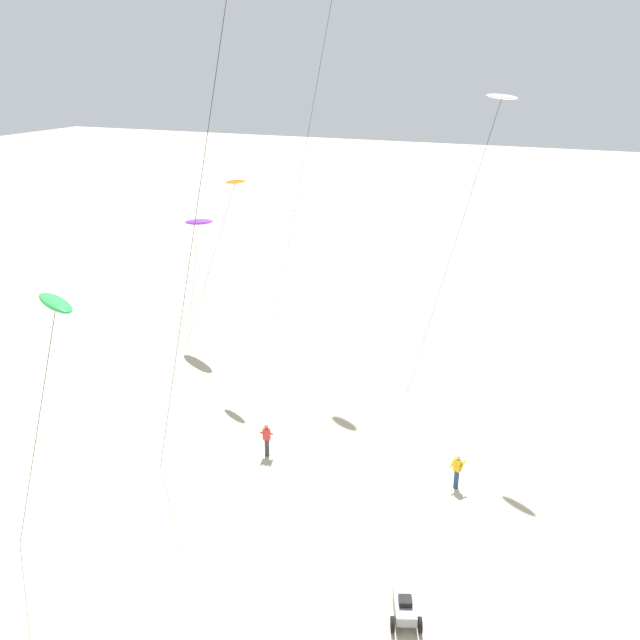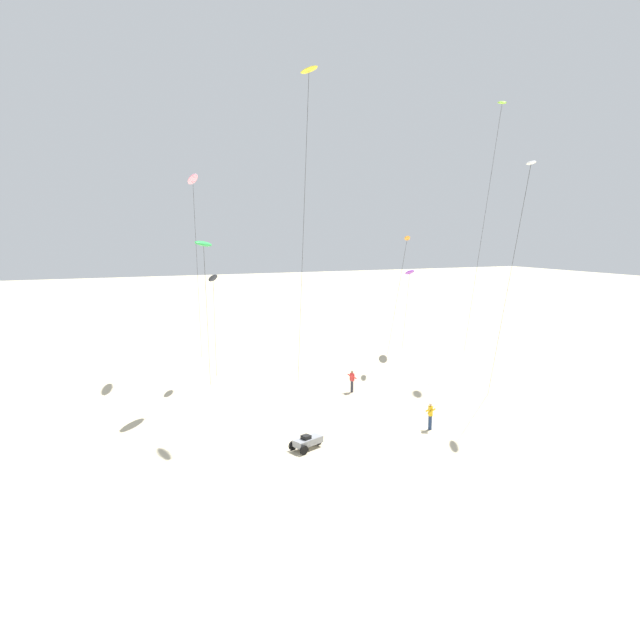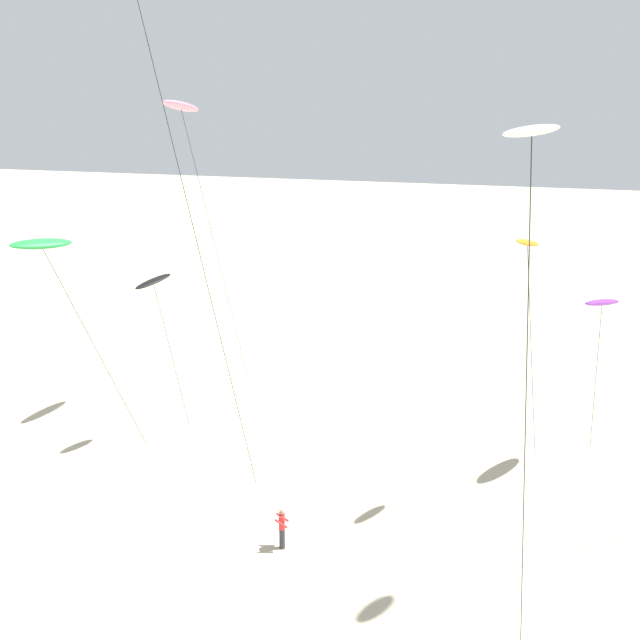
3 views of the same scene
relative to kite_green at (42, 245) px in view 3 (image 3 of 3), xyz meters
The scene contains 7 objects.
kite_green is the anchor object (origin of this frame).
kite_purple 23.90m from the kite_green, 22.46° to the left, with size 2.20×3.31×8.53m.
kite_white 21.51m from the kite_green, 26.88° to the right, with size 1.58×4.79×16.32m.
kite_black 6.37m from the kite_green, 72.69° to the left, with size 1.33×2.99×8.67m.
kite_orange 19.15m from the kite_green, 13.57° to the left, with size 1.74×5.86×11.75m.
kite_pink 11.43m from the kite_green, 83.04° to the left, with size 1.65×6.42×16.77m.
kite_flyer_nearest 14.67m from the kite_green, ahead, with size 0.61×0.63×1.67m.
Camera 3 is at (10.50, -16.38, 16.77)m, focal length 40.76 mm.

